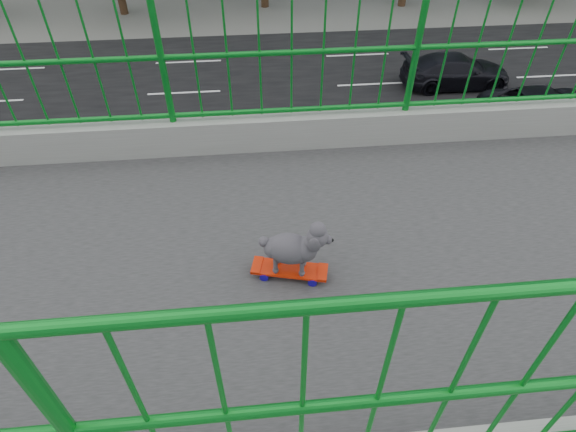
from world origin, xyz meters
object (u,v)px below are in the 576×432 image
Objects in this scene: poodle at (294,247)px; car_2 at (545,107)px; car_5 at (361,245)px; skateboard at (290,270)px; car_3 at (456,71)px; car_1 at (500,161)px; car_0 at (215,256)px.

poodle is 17.81m from car_2.
poodle is 0.11× the size of car_5.
skateboard is 0.11× the size of car_3.
car_3 is at bearing 171.50° from car_1.
skateboard is at bearing 151.34° from car_3.
skateboard is 1.13× the size of poodle.
car_0 is 0.82× the size of car_2.
skateboard is at bearing 11.91° from car_0.
car_5 is at bearing 171.68° from skateboard.
poodle is (0.01, 0.02, 0.22)m from skateboard.
car_5 is (-6.12, 2.47, -6.36)m from skateboard.
car_0 is 0.84× the size of car_3.
car_3 reaches higher than car_2.
skateboard is 9.17m from car_5.
poodle reaches higher than car_1.
car_1 is (-3.20, 8.93, 0.03)m from car_0.
car_0 is (-6.12, -1.31, -6.62)m from poodle.
car_5 reaches higher than car_3.
car_1 is 6.08m from car_5.
skateboard is 8.95m from car_0.
poodle reaches higher than skateboard.
car_1 is 0.90× the size of car_3.
poodle is at bearing 139.24° from car_2.
car_2 is at bearing 127.48° from car_5.
car_3 is (-15.72, 8.57, -6.61)m from poodle.
car_0 and car_2 have the same top height.
car_5 is at bearing 90.00° from car_0.
skateboard is 13.63m from car_1.
poodle is 0.10× the size of car_2.
car_3 is (-15.72, 8.59, -6.39)m from skateboard.
car_0 is at bearing -70.28° from car_1.
skateboard reaches higher than car_5.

